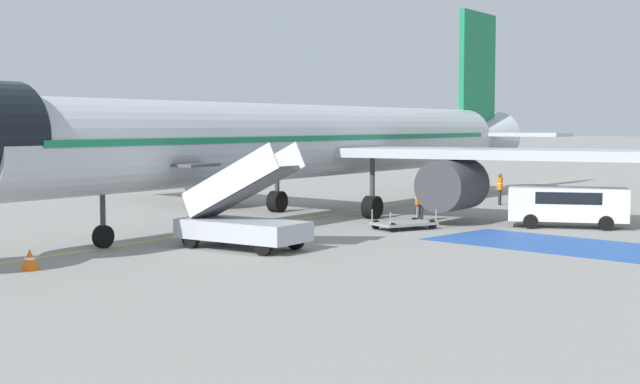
{
  "coord_description": "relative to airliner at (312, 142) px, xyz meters",
  "views": [
    {
      "loc": [
        -30.81,
        -29.56,
        4.5
      ],
      "look_at": [
        -3.15,
        -2.74,
        1.59
      ],
      "focal_mm": 50.0,
      "sensor_mm": 36.0,
      "label": 1
    }
  ],
  "objects": [
    {
      "name": "traffic_cone_0",
      "position": [
        -17.47,
        -4.91,
        -3.35
      ],
      "size": [
        0.59,
        0.59,
        0.66
      ],
      "color": "orange",
      "rests_on": "ground_plane"
    },
    {
      "name": "ground_crew_0",
      "position": [
        11.94,
        -3.03,
        -2.64
      ],
      "size": [
        0.48,
        0.35,
        1.8
      ],
      "rotation": [
        0.0,
        0.0,
        0.3
      ],
      "color": "#2D2D33",
      "rests_on": "ground_plane"
    },
    {
      "name": "ground_crew_1",
      "position": [
        2.07,
        -5.05,
        -2.74
      ],
      "size": [
        0.49,
        0.38,
        1.63
      ],
      "rotation": [
        0.0,
        0.0,
        2.72
      ],
      "color": "#2D2D33",
      "rests_on": "ground_plane"
    },
    {
      "name": "fuel_tanker",
      "position": [
        8.83,
        25.82,
        -1.94
      ],
      "size": [
        9.58,
        3.87,
        3.44
      ],
      "rotation": [
        0.0,
        0.0,
        -1.41
      ],
      "color": "#38383D",
      "rests_on": "ground_plane"
    },
    {
      "name": "apron_leadline_yellow",
      "position": [
        -0.75,
        -0.13,
        -3.67
      ],
      "size": [
        78.91,
        13.74,
        0.01
      ],
      "primitive_type": "cube",
      "rotation": [
        0.0,
        0.0,
        1.74
      ],
      "color": "gold",
      "rests_on": "ground_plane"
    },
    {
      "name": "ground_plane",
      "position": [
        -0.04,
        -0.89,
        -3.68
      ],
      "size": [
        600.0,
        600.0,
        0.0
      ],
      "primitive_type": "plane",
      "color": "gray"
    },
    {
      "name": "airliner",
      "position": [
        0.0,
        0.0,
        0.0
      ],
      "size": [
        45.1,
        33.86,
        11.88
      ],
      "rotation": [
        0.0,
        0.0,
        1.74
      ],
      "color": "#B7BCC4",
      "rests_on": "ground_plane"
    },
    {
      "name": "baggage_cart",
      "position": [
        -0.94,
        -6.5,
        -3.42
      ],
      "size": [
        2.91,
        2.14,
        0.87
      ],
      "rotation": [
        0.0,
        0.0,
        1.3
      ],
      "color": "gray",
      "rests_on": "ground_plane"
    },
    {
      "name": "service_van_2",
      "position": [
        4.59,
        -11.21,
        -2.6
      ],
      "size": [
        4.14,
        5.27,
        1.76
      ],
      "rotation": [
        0.0,
        0.0,
        3.68
      ],
      "color": "silver",
      "rests_on": "ground_plane"
    },
    {
      "name": "ground_crew_2",
      "position": [
        7.95,
        -2.43,
        -2.67
      ],
      "size": [
        0.25,
        0.44,
        1.75
      ],
      "rotation": [
        0.0,
        0.0,
        1.53
      ],
      "color": "black",
      "rests_on": "ground_plane"
    },
    {
      "name": "apron_stand_patch_blue",
      "position": [
        -0.75,
        -14.69,
        -3.67
      ],
      "size": [
        4.88,
        11.43,
        0.01
      ],
      "primitive_type": "cube",
      "color": "#2856A8",
      "rests_on": "ground_plane"
    },
    {
      "name": "traffic_cone_1",
      "position": [
        11.79,
        -4.12,
        -3.44
      ],
      "size": [
        0.43,
        0.43,
        0.47
      ],
      "color": "orange",
      "rests_on": "ground_plane"
    },
    {
      "name": "boarding_stairs_forward",
      "position": [
        -9.78,
        -6.05,
        -2.7
      ],
      "size": [
        2.98,
        5.48,
        3.9
      ],
      "rotation": [
        0.0,
        0.0,
        0.17
      ],
      "color": "#ADB2BA",
      "rests_on": "ground_plane"
    }
  ]
}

